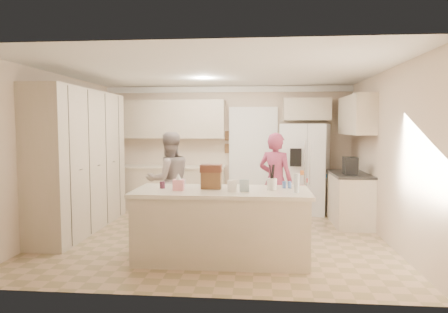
# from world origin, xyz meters

# --- Properties ---
(floor) EXTENTS (5.20, 4.60, 0.02)m
(floor) POSITION_xyz_m (0.00, 0.00, -0.01)
(floor) COLOR tan
(floor) RESTS_ON ground
(ceiling) EXTENTS (5.20, 4.60, 0.02)m
(ceiling) POSITION_xyz_m (0.00, 0.00, 2.61)
(ceiling) COLOR white
(ceiling) RESTS_ON wall_back
(wall_back) EXTENTS (5.20, 0.02, 2.60)m
(wall_back) POSITION_xyz_m (0.00, 2.31, 1.30)
(wall_back) COLOR beige
(wall_back) RESTS_ON ground
(wall_front) EXTENTS (5.20, 0.02, 2.60)m
(wall_front) POSITION_xyz_m (0.00, -2.31, 1.30)
(wall_front) COLOR beige
(wall_front) RESTS_ON ground
(wall_left) EXTENTS (0.02, 4.60, 2.60)m
(wall_left) POSITION_xyz_m (-2.61, 0.00, 1.30)
(wall_left) COLOR beige
(wall_left) RESTS_ON ground
(wall_right) EXTENTS (0.02, 4.60, 2.60)m
(wall_right) POSITION_xyz_m (2.61, 0.00, 1.30)
(wall_right) COLOR beige
(wall_right) RESTS_ON ground
(crown_back) EXTENTS (5.20, 0.08, 0.12)m
(crown_back) POSITION_xyz_m (0.00, 2.26, 2.53)
(crown_back) COLOR white
(crown_back) RESTS_ON wall_back
(pantry_bank) EXTENTS (0.60, 2.60, 2.35)m
(pantry_bank) POSITION_xyz_m (-2.30, 0.20, 1.18)
(pantry_bank) COLOR beige
(pantry_bank) RESTS_ON floor
(back_base_cab) EXTENTS (2.20, 0.60, 0.88)m
(back_base_cab) POSITION_xyz_m (-1.15, 2.00, 0.44)
(back_base_cab) COLOR beige
(back_base_cab) RESTS_ON floor
(back_countertop) EXTENTS (2.24, 0.63, 0.04)m
(back_countertop) POSITION_xyz_m (-1.15, 1.99, 0.90)
(back_countertop) COLOR beige
(back_countertop) RESTS_ON back_base_cab
(back_upper_cab) EXTENTS (2.20, 0.35, 0.80)m
(back_upper_cab) POSITION_xyz_m (-1.15, 2.12, 1.90)
(back_upper_cab) COLOR beige
(back_upper_cab) RESTS_ON wall_back
(doorway_opening) EXTENTS (0.90, 0.06, 2.10)m
(doorway_opening) POSITION_xyz_m (0.55, 2.28, 1.05)
(doorway_opening) COLOR black
(doorway_opening) RESTS_ON floor
(doorway_casing) EXTENTS (1.02, 0.03, 2.22)m
(doorway_casing) POSITION_xyz_m (0.55, 2.24, 1.05)
(doorway_casing) COLOR white
(doorway_casing) RESTS_ON floor
(wall_frame_upper) EXTENTS (0.15, 0.02, 0.20)m
(wall_frame_upper) POSITION_xyz_m (0.02, 2.27, 1.55)
(wall_frame_upper) COLOR brown
(wall_frame_upper) RESTS_ON wall_back
(wall_frame_lower) EXTENTS (0.15, 0.02, 0.20)m
(wall_frame_lower) POSITION_xyz_m (0.02, 2.27, 1.28)
(wall_frame_lower) COLOR brown
(wall_frame_lower) RESTS_ON wall_back
(refrigerator) EXTENTS (1.06, 0.92, 1.80)m
(refrigerator) POSITION_xyz_m (1.60, 1.92, 0.90)
(refrigerator) COLOR white
(refrigerator) RESTS_ON floor
(fridge_seam) EXTENTS (0.02, 0.02, 1.78)m
(fridge_seam) POSITION_xyz_m (1.60, 1.57, 0.90)
(fridge_seam) COLOR gray
(fridge_seam) RESTS_ON refrigerator
(fridge_dispenser) EXTENTS (0.22, 0.03, 0.35)m
(fridge_dispenser) POSITION_xyz_m (1.38, 1.56, 1.15)
(fridge_dispenser) COLOR black
(fridge_dispenser) RESTS_ON refrigerator
(fridge_handle_l) EXTENTS (0.02, 0.02, 0.85)m
(fridge_handle_l) POSITION_xyz_m (1.55, 1.55, 1.05)
(fridge_handle_l) COLOR silver
(fridge_handle_l) RESTS_ON refrigerator
(fridge_handle_r) EXTENTS (0.02, 0.02, 0.85)m
(fridge_handle_r) POSITION_xyz_m (1.65, 1.55, 1.05)
(fridge_handle_r) COLOR silver
(fridge_handle_r) RESTS_ON refrigerator
(over_fridge_cab) EXTENTS (0.95, 0.35, 0.45)m
(over_fridge_cab) POSITION_xyz_m (1.65, 2.12, 2.10)
(over_fridge_cab) COLOR beige
(over_fridge_cab) RESTS_ON wall_back
(right_base_cab) EXTENTS (0.60, 1.20, 0.88)m
(right_base_cab) POSITION_xyz_m (2.30, 1.00, 0.44)
(right_base_cab) COLOR beige
(right_base_cab) RESTS_ON floor
(right_countertop) EXTENTS (0.63, 1.24, 0.04)m
(right_countertop) POSITION_xyz_m (2.29, 1.00, 0.90)
(right_countertop) COLOR #2D2B28
(right_countertop) RESTS_ON right_base_cab
(right_upper_cab) EXTENTS (0.35, 1.50, 0.70)m
(right_upper_cab) POSITION_xyz_m (2.43, 1.20, 1.95)
(right_upper_cab) COLOR beige
(right_upper_cab) RESTS_ON wall_right
(coffee_maker) EXTENTS (0.22, 0.28, 0.30)m
(coffee_maker) POSITION_xyz_m (2.25, 0.80, 1.07)
(coffee_maker) COLOR black
(coffee_maker) RESTS_ON right_countertop
(island_base) EXTENTS (2.20, 0.90, 0.88)m
(island_base) POSITION_xyz_m (0.20, -1.10, 0.44)
(island_base) COLOR beige
(island_base) RESTS_ON floor
(island_top) EXTENTS (2.28, 0.96, 0.05)m
(island_top) POSITION_xyz_m (0.20, -1.10, 0.90)
(island_top) COLOR beige
(island_top) RESTS_ON island_base
(utensil_crock) EXTENTS (0.13, 0.13, 0.15)m
(utensil_crock) POSITION_xyz_m (0.85, -1.05, 1.00)
(utensil_crock) COLOR white
(utensil_crock) RESTS_ON island_top
(tissue_box) EXTENTS (0.13, 0.13, 0.14)m
(tissue_box) POSITION_xyz_m (-0.35, -1.20, 1.00)
(tissue_box) COLOR pink
(tissue_box) RESTS_ON island_top
(tissue_plume) EXTENTS (0.08, 0.08, 0.08)m
(tissue_plume) POSITION_xyz_m (-0.35, -1.20, 1.10)
(tissue_plume) COLOR white
(tissue_plume) RESTS_ON tissue_box
(dollhouse_body) EXTENTS (0.26, 0.18, 0.22)m
(dollhouse_body) POSITION_xyz_m (0.05, -1.00, 1.04)
(dollhouse_body) COLOR brown
(dollhouse_body) RESTS_ON island_top
(dollhouse_roof) EXTENTS (0.28, 0.20, 0.10)m
(dollhouse_roof) POSITION_xyz_m (0.05, -1.00, 1.20)
(dollhouse_roof) COLOR #592D1E
(dollhouse_roof) RESTS_ON dollhouse_body
(jam_jar) EXTENTS (0.07, 0.07, 0.09)m
(jam_jar) POSITION_xyz_m (-0.60, -1.05, 0.97)
(jam_jar) COLOR #59263F
(jam_jar) RESTS_ON island_top
(greeting_card_a) EXTENTS (0.12, 0.06, 0.16)m
(greeting_card_a) POSITION_xyz_m (0.35, -1.30, 1.01)
(greeting_card_a) COLOR white
(greeting_card_a) RESTS_ON island_top
(greeting_card_b) EXTENTS (0.12, 0.05, 0.16)m
(greeting_card_b) POSITION_xyz_m (0.50, -1.25, 1.01)
(greeting_card_b) COLOR silver
(greeting_card_b) RESTS_ON island_top
(water_bottle) EXTENTS (0.07, 0.07, 0.24)m
(water_bottle) POSITION_xyz_m (1.15, -1.25, 1.04)
(water_bottle) COLOR silver
(water_bottle) RESTS_ON island_top
(shaker_salt) EXTENTS (0.05, 0.05, 0.09)m
(shaker_salt) POSITION_xyz_m (1.02, -0.88, 0.97)
(shaker_salt) COLOR #4262A7
(shaker_salt) RESTS_ON island_top
(shaker_pepper) EXTENTS (0.05, 0.05, 0.09)m
(shaker_pepper) POSITION_xyz_m (1.09, -0.88, 0.97)
(shaker_pepper) COLOR #4262A7
(shaker_pepper) RESTS_ON island_top
(teen_boy) EXTENTS (1.01, 0.95, 1.65)m
(teen_boy) POSITION_xyz_m (-0.86, 0.49, 0.83)
(teen_boy) COLOR gray
(teen_boy) RESTS_ON floor
(teen_girl) EXTENTS (0.71, 0.61, 1.65)m
(teen_girl) POSITION_xyz_m (0.96, 0.57, 0.82)
(teen_girl) COLOR #AE455E
(teen_girl) RESTS_ON floor
(fridge_magnets) EXTENTS (0.76, 0.02, 1.44)m
(fridge_magnets) POSITION_xyz_m (1.60, 1.56, 0.90)
(fridge_magnets) COLOR tan
(fridge_magnets) RESTS_ON refrigerator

